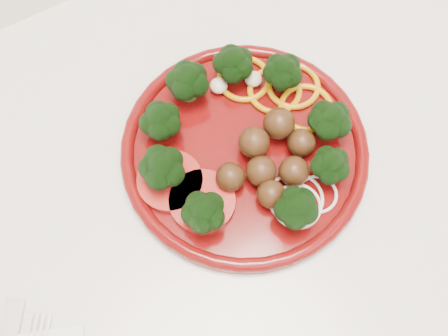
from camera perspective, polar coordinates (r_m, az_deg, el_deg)
counter at (r=0.99m, az=-1.25°, el=-12.54°), size 2.40×0.60×0.90m
plate at (r=0.56m, az=2.24°, el=2.27°), size 0.25×0.25×0.06m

